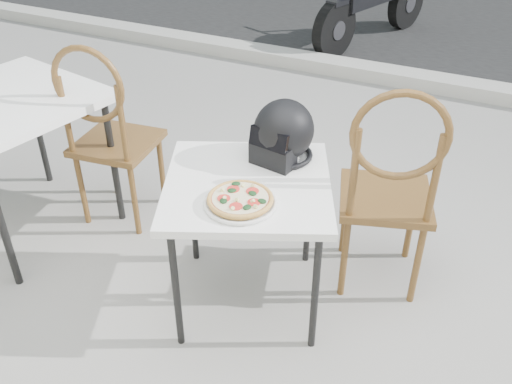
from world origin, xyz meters
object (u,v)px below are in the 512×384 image
at_px(cafe_table_main, 248,194).
at_px(plate, 240,203).
at_px(cafe_chair_side, 106,127).
at_px(cafe_chair_main, 390,182).
at_px(helmet, 283,134).
at_px(motorcycle, 374,3).
at_px(cafe_table_side, 6,111).
at_px(pizza, 240,199).

bearing_deg(cafe_table_main, plate, -73.55).
bearing_deg(plate, cafe_chair_side, 157.05).
height_order(cafe_table_main, cafe_chair_main, cafe_chair_main).
height_order(cafe_chair_main, cafe_chair_side, cafe_chair_main).
relative_size(helmet, motorcycle, 0.19).
bearing_deg(helmet, cafe_table_side, -160.33).
bearing_deg(cafe_chair_main, cafe_chair_side, -13.64).
distance_m(pizza, cafe_table_side, 1.51).
bearing_deg(cafe_chair_side, cafe_chair_main, 176.75).
distance_m(cafe_table_main, pizza, 0.20).
relative_size(plate, cafe_chair_main, 0.35).
bearing_deg(pizza, cafe_table_side, 173.28).
distance_m(cafe_chair_main, motorcycle, 3.93).
height_order(cafe_table_main, pizza, pizza).
bearing_deg(cafe_table_main, pizza, -73.49).
height_order(cafe_table_main, helmet, helmet).
distance_m(cafe_chair_main, cafe_table_side, 2.05).
relative_size(cafe_chair_side, motorcycle, 0.62).
bearing_deg(pizza, helmet, 89.60).
bearing_deg(pizza, cafe_table_main, 106.51).
distance_m(pizza, motorcycle, 4.37).
relative_size(cafe_table_side, cafe_chair_side, 0.91).
height_order(helmet, cafe_table_side, helmet).
height_order(cafe_chair_main, motorcycle, cafe_chair_main).
height_order(pizza, cafe_chair_side, cafe_chair_side).
xyz_separation_m(cafe_table_main, cafe_chair_side, (-1.02, 0.28, -0.01)).
bearing_deg(plate, motorcycle, 97.79).
distance_m(plate, helmet, 0.46).
bearing_deg(helmet, plate, -80.73).
bearing_deg(motorcycle, cafe_table_side, -83.33).
xyz_separation_m(cafe_chair_main, motorcycle, (-1.10, 3.77, -0.23)).
relative_size(plate, helmet, 1.20).
bearing_deg(motorcycle, helmet, -62.27).
height_order(cafe_table_main, motorcycle, motorcycle).
distance_m(pizza, helmet, 0.45).
xyz_separation_m(helmet, cafe_table_side, (-1.50, -0.26, -0.08)).
xyz_separation_m(cafe_table_main, pizza, (0.05, -0.17, 0.10)).
distance_m(plate, cafe_chair_side, 1.16).
relative_size(helmet, cafe_chair_side, 0.30).
bearing_deg(cafe_chair_side, pizza, 150.26).
distance_m(helmet, cafe_chair_main, 0.56).
height_order(helmet, motorcycle, helmet).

